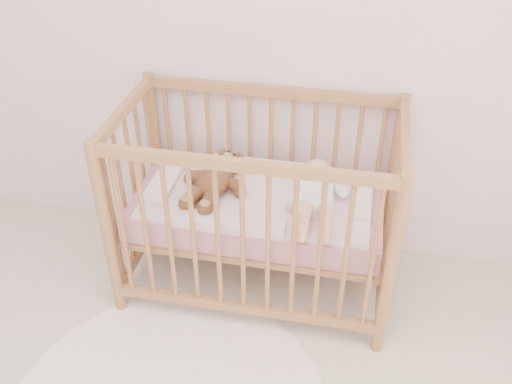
# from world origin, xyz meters

# --- Properties ---
(wall_back) EXTENTS (4.00, 0.02, 2.70)m
(wall_back) POSITION_xyz_m (0.00, 2.00, 1.35)
(wall_back) COLOR white
(wall_back) RESTS_ON floor
(crib) EXTENTS (1.36, 0.76, 1.00)m
(crib) POSITION_xyz_m (0.17, 1.60, 0.50)
(crib) COLOR #B0844A
(crib) RESTS_ON floor
(mattress) EXTENTS (1.22, 0.62, 0.13)m
(mattress) POSITION_xyz_m (0.17, 1.60, 0.49)
(mattress) COLOR #C87D90
(mattress) RESTS_ON crib
(blanket) EXTENTS (1.10, 0.58, 0.06)m
(blanket) POSITION_xyz_m (0.17, 1.60, 0.56)
(blanket) COLOR #F3A7B9
(blanket) RESTS_ON mattress
(baby) EXTENTS (0.34, 0.62, 0.14)m
(baby) POSITION_xyz_m (0.46, 1.58, 0.64)
(baby) COLOR white
(baby) RESTS_ON blanket
(teddy_bear) EXTENTS (0.44, 0.55, 0.14)m
(teddy_bear) POSITION_xyz_m (-0.05, 1.58, 0.65)
(teddy_bear) COLOR brown
(teddy_bear) RESTS_ON blanket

